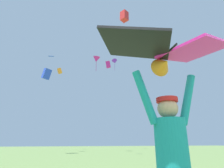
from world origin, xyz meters
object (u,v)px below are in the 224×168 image
object	(u,v)px
distant_kite_orange_high_left	(60,71)
distant_kite_purple_overhead_distant	(115,62)
kite_flyer_person	(173,162)
distant_kite_blue_far_center	(51,56)
distant_kite_magenta_low_right	(108,65)
distant_kite_red_high_right	(124,16)
distant_kite_white_low_left	(121,47)
marker_flag	(174,124)
distant_kite_blue_mid_right	(47,74)
distant_kite_magenta_mid_left	(96,59)
held_stunt_kite	(165,52)

from	to	relation	value
distant_kite_orange_high_left	distant_kite_purple_overhead_distant	world-z (taller)	distant_kite_purple_overhead_distant
kite_flyer_person	distant_kite_blue_far_center	distance (m)	25.55
distant_kite_magenta_low_right	distant_kite_red_high_right	bearing A→B (deg)	17.47
kite_flyer_person	distant_kite_purple_overhead_distant	xyz separation A→B (m)	(8.26, 29.52, 15.57)
distant_kite_white_low_left	marker_flag	size ratio (longest dim) A/B	0.38
distant_kite_white_low_left	distant_kite_blue_mid_right	size ratio (longest dim) A/B	0.56
distant_kite_white_low_left	distant_kite_blue_far_center	xyz separation A→B (m)	(-13.97, -10.04, -9.06)
distant_kite_white_low_left	distant_kite_blue_far_center	world-z (taller)	distant_kite_white_low_left
distant_kite_white_low_left	distant_kite_blue_mid_right	world-z (taller)	distant_kite_white_low_left
distant_kite_magenta_low_right	distant_kite_blue_mid_right	bearing A→B (deg)	154.21
distant_kite_orange_high_left	distant_kite_magenta_low_right	xyz separation A→B (m)	(5.45, -14.98, -4.55)
marker_flag	distant_kite_magenta_mid_left	bearing A→B (deg)	89.22
held_stunt_kite	distant_kite_orange_high_left	distance (m)	32.80
held_stunt_kite	distant_kite_red_high_right	bearing A→B (deg)	71.06
distant_kite_magenta_mid_left	distant_kite_orange_high_left	xyz separation A→B (m)	(-5.26, 8.69, 1.00)
kite_flyer_person	distant_kite_blue_far_center	bearing A→B (deg)	98.17
distant_kite_magenta_mid_left	marker_flag	world-z (taller)	distant_kite_magenta_mid_left
distant_kite_orange_high_left	distant_kite_purple_overhead_distant	distance (m)	10.79
distant_kite_red_high_right	distant_kite_blue_mid_right	size ratio (longest dim) A/B	0.95
distant_kite_magenta_mid_left	distant_kite_white_low_left	world-z (taller)	distant_kite_white_low_left
held_stunt_kite	kite_flyer_person	bearing A→B (deg)	86.08
kite_flyer_person	distant_kite_blue_far_center	xyz separation A→B (m)	(-3.22, 22.43, 11.79)
distant_kite_blue_far_center	distant_kite_red_high_right	bearing A→B (deg)	-34.88
kite_flyer_person	distant_kite_magenta_low_right	xyz separation A→B (m)	(3.32, 15.56, 8.28)
distant_kite_magenta_mid_left	distant_kite_orange_high_left	size ratio (longest dim) A/B	2.11
held_stunt_kite	distant_kite_red_high_right	size ratio (longest dim) A/B	1.28
held_stunt_kite	distant_kite_magenta_mid_left	distance (m)	24.55
marker_flag	distant_kite_red_high_right	bearing A→B (deg)	77.44
distant_kite_blue_mid_right	marker_flag	xyz separation A→B (m)	(6.06, -14.58, -6.81)
kite_flyer_person	distant_kite_red_high_right	world-z (taller)	distant_kite_red_high_right
held_stunt_kite	distant_kite_blue_far_center	bearing A→B (deg)	98.14
held_stunt_kite	distant_kite_purple_overhead_distant	xyz separation A→B (m)	(8.27, 29.59, 14.34)
distant_kite_blue_far_center	distant_kite_purple_overhead_distant	bearing A→B (deg)	31.69
kite_flyer_person	marker_flag	bearing A→B (deg)	54.87
kite_flyer_person	distant_kite_red_high_right	xyz separation A→B (m)	(5.61, 16.28, 15.69)
distant_kite_orange_high_left	marker_flag	size ratio (longest dim) A/B	0.56
kite_flyer_person	distant_kite_blue_mid_right	size ratio (longest dim) A/B	1.36
distant_kite_magenta_low_right	distant_kite_blue_far_center	xyz separation A→B (m)	(-6.54, 6.87, 3.51)
held_stunt_kite	distant_kite_blue_far_center	size ratio (longest dim) A/B	1.60
distant_kite_magenta_low_right	distant_kite_purple_overhead_distant	size ratio (longest dim) A/B	0.34
kite_flyer_person	marker_flag	world-z (taller)	marker_flag
distant_kite_blue_mid_right	marker_flag	distance (m)	17.20
distant_kite_purple_overhead_distant	distant_kite_blue_mid_right	xyz separation A→B (m)	(-11.43, -10.83, -7.91)
distant_kite_orange_high_left	kite_flyer_person	bearing A→B (deg)	-86.02
distant_kite_magenta_mid_left	marker_flag	distance (m)	20.86
distant_kite_red_high_right	held_stunt_kite	bearing A→B (deg)	-108.94
distant_kite_red_high_right	marker_flag	xyz separation A→B (m)	(-2.71, -12.17, -14.83)
held_stunt_kite	distant_kite_orange_high_left	world-z (taller)	distant_kite_orange_high_left
held_stunt_kite	distant_kite_magenta_mid_left	world-z (taller)	distant_kite_magenta_mid_left
distant_kite_purple_overhead_distant	distant_kite_white_low_left	xyz separation A→B (m)	(2.49, 2.95, 5.28)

